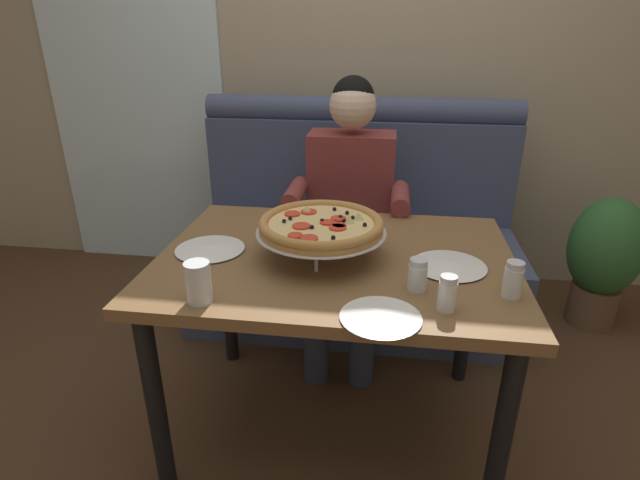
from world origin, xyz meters
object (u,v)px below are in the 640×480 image
drinking_glass (199,285)px  dining_table (335,279)px  plate_near_left (210,247)px  potted_plant (604,257)px  patio_chair (216,157)px  pizza (321,226)px  diner_main (349,204)px  shaker_pepper_flakes (513,282)px  shaker_parmesan (418,277)px  plate_far_side (381,315)px  shaker_oregano (447,296)px  booth_bench (354,243)px  plate_near_right (449,264)px

drinking_glass → dining_table: bearing=45.9°
dining_table → drinking_glass: 0.52m
plate_near_left → potted_plant: size_ratio=0.34×
dining_table → patio_chair: 2.49m
pizza → diner_main: bearing=86.7°
diner_main → shaker_pepper_flakes: size_ratio=11.65×
shaker_parmesan → plate_far_side: shaker_parmesan is taller
dining_table → diner_main: size_ratio=0.94×
plate_far_side → patio_chair: patio_chair is taller
shaker_pepper_flakes → potted_plant: size_ratio=0.16×
shaker_pepper_flakes → plate_far_side: (-0.37, -0.17, -0.04)m
shaker_parmesan → shaker_oregano: bearing=-54.9°
plate_far_side → patio_chair: 2.91m
dining_table → drinking_glass: size_ratio=9.94×
drinking_glass → patio_chair: bearing=108.4°
pizza → plate_far_side: bearing=-60.0°
booth_bench → shaker_oregano: 1.33m
shaker_parmesan → shaker_oregano: 0.13m
potted_plant → dining_table: bearing=-143.7°
dining_table → potted_plant: (1.28, 0.94, -0.27)m
patio_chair → plate_near_right: bearing=-54.7°
plate_near_right → potted_plant: size_ratio=0.34×
plate_far_side → shaker_parmesan: bearing=60.2°
shaker_oregano → plate_near_left: size_ratio=0.43×
drinking_glass → booth_bench: bearing=74.7°
plate_far_side → potted_plant: (1.12, 1.32, -0.37)m
booth_bench → shaker_parmesan: bearing=-76.6°
shaker_parmesan → shaker_oregano: (0.07, -0.11, 0.00)m
diner_main → plate_near_right: bearing=-60.5°
shaker_parmesan → plate_far_side: bearing=-119.8°
shaker_oregano → pizza: bearing=142.6°
pizza → patio_chair: pizza is taller
dining_table → drinking_glass: drinking_glass is taller
potted_plant → diner_main: bearing=-166.9°
pizza → drinking_glass: pizza is taller
diner_main → shaker_oregano: (0.35, -0.95, 0.08)m
plate_near_left → patio_chair: bearing=108.9°
booth_bench → plate_near_right: (0.38, -0.95, 0.36)m
pizza → plate_near_left: size_ratio=1.80×
dining_table → shaker_oregano: bearing=-42.4°
drinking_glass → plate_near_left: bearing=105.1°
booth_bench → plate_near_left: (-0.44, -0.93, 0.36)m
pizza → drinking_glass: (-0.30, -0.35, -0.06)m
booth_bench → shaker_parmesan: size_ratio=16.98×
booth_bench → shaker_oregano: size_ratio=16.04×
plate_near_left → diner_main: bearing=57.0°
shaker_oregano → plate_near_left: bearing=159.5°
pizza → dining_table: bearing=15.8°
dining_table → pizza: size_ratio=2.77×
potted_plant → plate_near_left: bearing=-150.8°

